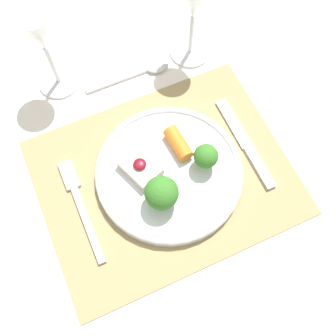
% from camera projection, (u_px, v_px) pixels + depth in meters
% --- Properties ---
extents(ground_plane, '(8.00, 8.00, 0.00)m').
position_uv_depth(ground_plane, '(166.00, 258.00, 1.38)').
color(ground_plane, '#4C4742').
extents(dining_table, '(1.48, 1.03, 0.78)m').
position_uv_depth(dining_table, '(165.00, 194.00, 0.75)').
color(dining_table, white).
rests_on(dining_table, ground_plane).
extents(placemat, '(0.42, 0.33, 0.00)m').
position_uv_depth(placemat, '(165.00, 177.00, 0.67)').
color(placemat, '#9E895B').
rests_on(placemat, dining_table).
extents(dinner_plate, '(0.25, 0.25, 0.08)m').
position_uv_depth(dinner_plate, '(168.00, 171.00, 0.65)').
color(dinner_plate, silver).
rests_on(dinner_plate, placemat).
extents(fork, '(0.02, 0.19, 0.01)m').
position_uv_depth(fork, '(80.00, 202.00, 0.64)').
color(fork, silver).
rests_on(fork, placemat).
extents(knife, '(0.02, 0.19, 0.01)m').
position_uv_depth(knife, '(248.00, 148.00, 0.68)').
color(knife, silver).
rests_on(knife, placemat).
extents(spoon, '(0.17, 0.04, 0.01)m').
position_uv_depth(spoon, '(146.00, 69.00, 0.75)').
color(spoon, silver).
rests_on(spoon, dining_table).
extents(wine_glass_near, '(0.08, 0.08, 0.17)m').
position_uv_depth(wine_glass_near, '(193.00, 4.00, 0.66)').
color(wine_glass_near, white).
rests_on(wine_glass_near, dining_table).
extents(wine_glass_far, '(0.08, 0.08, 0.18)m').
position_uv_depth(wine_glass_far, '(40.00, 37.00, 0.63)').
color(wine_glass_far, white).
rests_on(wine_glass_far, dining_table).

